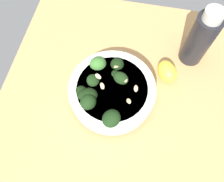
{
  "coord_description": "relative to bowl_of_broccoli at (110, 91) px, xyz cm",
  "views": [
    {
      "loc": [
        26.58,
        4.26,
        54.52
      ],
      "look_at": [
        4.66,
        -0.03,
        4.0
      ],
      "focal_mm": 34.88,
      "sensor_mm": 36.0,
      "label": 1
    }
  ],
  "objects": [
    {
      "name": "ground_plane",
      "position": [
        -4.75,
        0.51,
        -5.68
      ],
      "size": [
        61.01,
        61.01,
        3.25
      ],
      "primitive_type": "cube",
      "color": "tan"
    },
    {
      "name": "bowl_of_broccoli",
      "position": [
        0.0,
        0.0,
        0.0
      ],
      "size": [
        21.81,
        21.74,
        9.1
      ],
      "color": "white",
      "rests_on": "ground_plane"
    },
    {
      "name": "lemon_wedge",
      "position": [
        -9.37,
        14.02,
        -1.59
      ],
      "size": [
        8.15,
        7.48,
        4.93
      ],
      "primitive_type": "ellipsoid",
      "rotation": [
        0.0,
        0.0,
        3.67
      ],
      "color": "yellow",
      "rests_on": "ground_plane"
    },
    {
      "name": "bottle_tall",
      "position": [
        -17.15,
        20.45,
        4.45
      ],
      "size": [
        6.57,
        6.57,
        18.06
      ],
      "color": "black",
      "rests_on": "ground_plane"
    }
  ]
}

